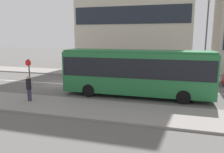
{
  "coord_description": "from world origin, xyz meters",
  "views": [
    {
      "loc": [
        10.23,
        -18.39,
        4.5
      ],
      "look_at": [
        5.68,
        -2.07,
        1.36
      ],
      "focal_mm": 35.0,
      "sensor_mm": 36.0,
      "label": 1
    }
  ],
  "objects_px": {
    "parked_car_0": "(187,77)",
    "street_lamp": "(207,31)",
    "pedestrian_near_stop": "(29,87)",
    "bus_stop_sign": "(29,76)",
    "city_bus": "(136,70)"
  },
  "relations": [
    {
      "from": "parked_car_0",
      "to": "street_lamp",
      "type": "xyz_separation_m",
      "value": [
        1.69,
        2.11,
        4.33
      ]
    },
    {
      "from": "city_bus",
      "to": "parked_car_0",
      "type": "relative_size",
      "value": 2.4
    },
    {
      "from": "pedestrian_near_stop",
      "to": "city_bus",
      "type": "bearing_deg",
      "value": -127.61
    },
    {
      "from": "street_lamp",
      "to": "bus_stop_sign",
      "type": "bearing_deg",
      "value": -140.11
    },
    {
      "from": "city_bus",
      "to": "pedestrian_near_stop",
      "type": "distance_m",
      "value": 7.71
    },
    {
      "from": "parked_car_0",
      "to": "street_lamp",
      "type": "distance_m",
      "value": 5.1
    },
    {
      "from": "parked_car_0",
      "to": "pedestrian_near_stop",
      "type": "relative_size",
      "value": 2.63
    },
    {
      "from": "street_lamp",
      "to": "parked_car_0",
      "type": "bearing_deg",
      "value": -128.73
    },
    {
      "from": "bus_stop_sign",
      "to": "street_lamp",
      "type": "relative_size",
      "value": 0.35
    },
    {
      "from": "pedestrian_near_stop",
      "to": "bus_stop_sign",
      "type": "relative_size",
      "value": 0.62
    },
    {
      "from": "parked_car_0",
      "to": "pedestrian_near_stop",
      "type": "distance_m",
      "value": 14.17
    },
    {
      "from": "parked_car_0",
      "to": "bus_stop_sign",
      "type": "relative_size",
      "value": 1.63
    },
    {
      "from": "bus_stop_sign",
      "to": "street_lamp",
      "type": "bearing_deg",
      "value": 39.89
    },
    {
      "from": "pedestrian_near_stop",
      "to": "bus_stop_sign",
      "type": "xyz_separation_m",
      "value": [
        -0.35,
        0.63,
        0.65
      ]
    },
    {
      "from": "city_bus",
      "to": "bus_stop_sign",
      "type": "height_order",
      "value": "city_bus"
    }
  ]
}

